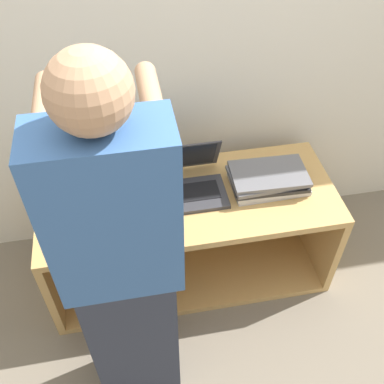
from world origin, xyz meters
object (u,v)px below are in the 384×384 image
laptop_open (187,182)px  laptop_stack_right (268,179)px  person (123,268)px  laptop_stack_left (105,201)px

laptop_open → laptop_stack_right: (0.39, -0.05, 0.00)m
laptop_open → person: bearing=-119.0°
laptop_open → laptop_stack_right: 0.39m
person → laptop_stack_left: bearing=96.8°
laptop_open → laptop_stack_left: laptop_open is taller
laptop_open → person: size_ratio=0.22×
laptop_stack_right → laptop_stack_left: bearing=-179.8°
laptop_open → person: (-0.33, -0.59, 0.21)m
laptop_stack_right → person: person is taller
laptop_stack_left → person: 0.58m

